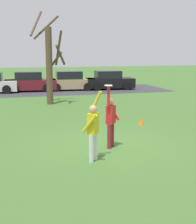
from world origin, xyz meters
TOP-DOWN VIEW (x-y plane):
  - ground_plane at (0.00, 0.00)m, footprint 120.00×120.00m
  - person_catcher at (-0.03, -0.40)m, footprint 0.54×0.58m
  - person_defender at (-0.93, -1.53)m, footprint 0.64×0.66m
  - frisbee_disc at (-0.17, -0.57)m, footprint 0.25×0.25m
  - parked_car_maroon at (-1.45, 16.45)m, footprint 4.22×2.26m
  - parked_car_tan at (1.88, 16.34)m, footprint 4.22×2.26m
  - parked_car_black at (5.21, 16.03)m, footprint 4.22×2.26m
  - parking_strip at (-1.26, 16.10)m, footprint 22.43×6.40m
  - bare_tree_tall at (-0.72, 9.36)m, footprint 2.19×2.17m
  - field_cone_orange at (2.32, 2.48)m, footprint 0.26×0.26m

SIDE VIEW (x-z plane):
  - ground_plane at x=0.00m, z-range 0.00..0.00m
  - parking_strip at x=-1.26m, z-range 0.00..0.01m
  - field_cone_orange at x=2.32m, z-range 0.00..0.32m
  - parked_car_maroon at x=-1.45m, z-range -0.07..1.52m
  - parked_car_tan at x=1.88m, z-range -0.07..1.52m
  - parked_car_black at x=5.21m, z-range -0.07..1.52m
  - person_defender at x=-0.93m, z-range -0.04..2.00m
  - person_catcher at x=-0.03m, z-range -0.06..2.02m
  - frisbee_disc at x=-0.17m, z-range 2.08..2.10m
  - bare_tree_tall at x=-0.72m, z-range -0.20..5.41m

